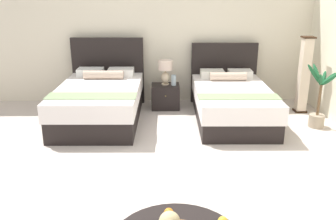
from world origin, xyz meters
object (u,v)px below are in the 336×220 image
(potted_palm, at_px, (318,104))
(table_lamp, at_px, (165,69))
(floor_lamp_corner, at_px, (304,75))
(loose_orange, at_px, (169,213))
(bed_near_window, at_px, (100,101))
(nightstand, at_px, (165,96))
(vase, at_px, (174,80))
(bed_near_corner, at_px, (231,101))

(potted_palm, bearing_deg, table_lamp, 156.69)
(table_lamp, height_order, floor_lamp_corner, floor_lamp_corner)
(loose_orange, relative_size, potted_palm, 0.07)
(bed_near_window, xyz_separation_m, nightstand, (1.11, 0.61, -0.11))
(nightstand, height_order, floor_lamp_corner, floor_lamp_corner)
(nightstand, relative_size, vase, 2.70)
(bed_near_corner, relative_size, nightstand, 4.18)
(bed_near_corner, bearing_deg, bed_near_window, -179.97)
(vase, relative_size, floor_lamp_corner, 0.14)
(vase, distance_m, potted_palm, 2.49)
(table_lamp, distance_m, potted_palm, 2.67)
(nightstand, distance_m, potted_palm, 2.65)
(loose_orange, bearing_deg, potted_palm, 50.34)
(loose_orange, distance_m, floor_lamp_corner, 4.51)
(table_lamp, height_order, potted_palm, potted_palm)
(bed_near_corner, relative_size, vase, 11.29)
(nightstand, relative_size, loose_orange, 6.69)
(nightstand, distance_m, table_lamp, 0.51)
(loose_orange, relative_size, floor_lamp_corner, 0.06)
(bed_near_window, distance_m, floor_lamp_corner, 3.60)
(bed_near_window, relative_size, loose_orange, 27.90)
(bed_near_window, bearing_deg, table_lamp, 29.50)
(bed_near_corner, bearing_deg, nightstand, 151.61)
(floor_lamp_corner, bearing_deg, nightstand, 174.10)
(bed_near_corner, xyz_separation_m, table_lamp, (-1.12, 0.62, 0.42))
(bed_near_corner, height_order, potted_palm, bed_near_corner)
(bed_near_window, bearing_deg, nightstand, 28.70)
(nightstand, height_order, loose_orange, loose_orange)
(bed_near_window, xyz_separation_m, floor_lamp_corner, (3.56, 0.35, 0.34))
(bed_near_corner, distance_m, table_lamp, 1.35)
(nightstand, height_order, potted_palm, potted_palm)
(table_lamp, bearing_deg, nightstand, -90.00)
(bed_near_corner, height_order, floor_lamp_corner, floor_lamp_corner)
(bed_near_corner, bearing_deg, vase, 149.65)
(nightstand, xyz_separation_m, potted_palm, (2.43, -1.03, 0.15))
(bed_near_corner, bearing_deg, floor_lamp_corner, 14.65)
(table_lamp, relative_size, vase, 2.38)
(table_lamp, height_order, vase, table_lamp)
(nightstand, relative_size, table_lamp, 1.14)
(table_lamp, xyz_separation_m, potted_palm, (2.43, -1.05, -0.36))
(bed_near_corner, xyz_separation_m, floor_lamp_corner, (1.34, 0.35, 0.36))
(table_lamp, bearing_deg, loose_orange, -90.47)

